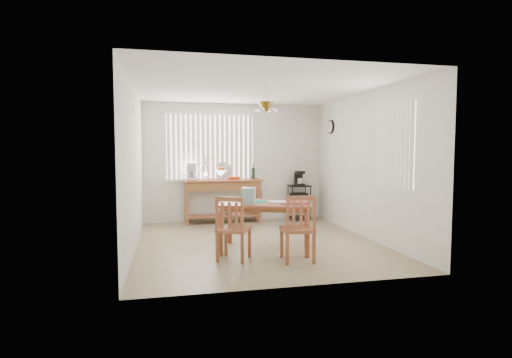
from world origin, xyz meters
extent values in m
cube|color=gray|center=(0.00, 0.00, -0.01)|extent=(4.00, 4.50, 0.01)
cube|color=white|center=(0.00, 2.30, 1.30)|extent=(4.00, 0.10, 2.60)
cube|color=white|center=(0.00, -2.30, 1.30)|extent=(4.00, 0.10, 2.60)
cube|color=white|center=(-2.05, 0.00, 1.30)|extent=(0.10, 4.50, 2.60)
cube|color=white|center=(2.05, 0.00, 1.30)|extent=(0.10, 4.50, 2.60)
cube|color=white|center=(0.00, 0.00, 2.65)|extent=(4.00, 4.50, 0.10)
cube|color=white|center=(-0.55, 2.25, 1.65)|extent=(1.90, 0.01, 1.40)
cube|color=white|center=(-1.45, 2.23, 1.65)|extent=(0.07, 0.03, 1.40)
cube|color=white|center=(-1.34, 2.23, 1.65)|extent=(0.07, 0.03, 1.40)
cube|color=white|center=(-1.24, 2.23, 1.65)|extent=(0.07, 0.03, 1.40)
cube|color=white|center=(-1.13, 2.23, 1.65)|extent=(0.07, 0.03, 1.40)
cube|color=white|center=(-1.03, 2.23, 1.65)|extent=(0.07, 0.03, 1.40)
cube|color=white|center=(-0.92, 2.23, 1.65)|extent=(0.07, 0.03, 1.40)
cube|color=white|center=(-0.81, 2.23, 1.65)|extent=(0.07, 0.03, 1.40)
cube|color=white|center=(-0.71, 2.23, 1.65)|extent=(0.07, 0.03, 1.40)
cube|color=white|center=(-0.60, 2.23, 1.65)|extent=(0.07, 0.03, 1.40)
cube|color=white|center=(-0.50, 2.23, 1.65)|extent=(0.07, 0.03, 1.40)
cube|color=white|center=(-0.39, 2.23, 1.65)|extent=(0.07, 0.03, 1.40)
cube|color=white|center=(-0.29, 2.23, 1.65)|extent=(0.07, 0.03, 1.40)
cube|color=white|center=(-0.18, 2.23, 1.65)|extent=(0.07, 0.03, 1.40)
cube|color=white|center=(-0.08, 2.23, 1.65)|extent=(0.07, 0.03, 1.40)
cube|color=white|center=(0.03, 2.23, 1.65)|extent=(0.07, 0.03, 1.40)
cube|color=white|center=(0.14, 2.23, 1.65)|extent=(0.07, 0.03, 1.40)
cube|color=white|center=(0.24, 2.23, 1.65)|extent=(0.07, 0.03, 1.40)
cube|color=white|center=(0.35, 2.23, 1.65)|extent=(0.07, 0.03, 1.40)
cube|color=white|center=(-0.55, 2.22, 0.92)|extent=(1.98, 0.06, 0.06)
cube|color=white|center=(-0.55, 2.22, 2.38)|extent=(1.98, 0.06, 0.06)
cube|color=white|center=(2.00, -0.90, 1.65)|extent=(0.01, 1.10, 1.30)
cube|color=white|center=(1.99, -1.40, 1.65)|extent=(0.03, 0.07, 1.30)
cube|color=white|center=(1.99, -1.29, 1.65)|extent=(0.03, 0.07, 1.30)
cube|color=white|center=(1.99, -1.18, 1.65)|extent=(0.03, 0.07, 1.30)
cube|color=white|center=(1.99, -1.07, 1.65)|extent=(0.03, 0.07, 1.30)
cube|color=white|center=(1.99, -0.96, 1.65)|extent=(0.03, 0.07, 1.30)
cube|color=white|center=(1.99, -0.85, 1.65)|extent=(0.03, 0.07, 1.30)
cube|color=white|center=(1.99, -0.74, 1.65)|extent=(0.03, 0.07, 1.30)
cube|color=white|center=(1.99, -0.63, 1.65)|extent=(0.03, 0.07, 1.30)
cube|color=white|center=(1.99, -0.52, 1.65)|extent=(0.03, 0.07, 1.30)
cube|color=white|center=(1.99, -0.41, 1.65)|extent=(0.03, 0.07, 1.30)
cylinder|color=black|center=(1.98, 1.55, 2.08)|extent=(0.04, 0.30, 0.30)
cylinder|color=white|center=(1.95, 1.55, 2.08)|extent=(0.01, 0.25, 0.25)
cylinder|color=olive|center=(0.02, -0.50, 2.43)|extent=(0.01, 0.01, 0.34)
cone|color=olive|center=(0.02, -0.50, 2.25)|extent=(0.24, 0.24, 0.14)
sphere|color=white|center=(0.18, -0.50, 2.19)|extent=(0.05, 0.05, 0.05)
sphere|color=white|center=(0.10, -0.36, 2.19)|extent=(0.05, 0.05, 0.05)
sphere|color=white|center=(-0.06, -0.36, 2.19)|extent=(0.05, 0.05, 0.05)
sphere|color=white|center=(-0.14, -0.50, 2.19)|extent=(0.05, 0.05, 0.05)
sphere|color=white|center=(-0.06, -0.63, 2.19)|extent=(0.05, 0.05, 0.05)
sphere|color=white|center=(0.10, -0.63, 2.19)|extent=(0.05, 0.05, 0.05)
cube|color=#A05736|center=(-0.31, 1.99, 0.92)|extent=(1.67, 0.47, 0.04)
cube|color=#935C30|center=(-0.31, 1.99, 0.81)|extent=(1.61, 0.43, 0.17)
cube|color=#A05736|center=(-1.10, 1.81, 0.36)|extent=(0.06, 0.06, 0.72)
cube|color=#A05736|center=(0.47, 1.81, 0.36)|extent=(0.06, 0.06, 0.72)
cube|color=#A05736|center=(-1.10, 2.18, 0.36)|extent=(0.06, 0.06, 0.72)
cube|color=#A05736|center=(0.47, 2.18, 0.36)|extent=(0.06, 0.06, 0.72)
cube|color=#A05736|center=(-0.31, 1.99, 0.16)|extent=(1.55, 0.41, 0.03)
cube|color=red|center=(-0.05, 1.99, 0.23)|extent=(0.31, 0.23, 0.10)
cube|color=maroon|center=(-0.31, 1.99, 0.95)|extent=(1.59, 0.26, 0.01)
cube|color=white|center=(-0.98, 1.99, 0.97)|extent=(0.21, 0.25, 0.05)
cube|color=white|center=(-0.98, 2.08, 1.10)|extent=(0.21, 0.08, 0.31)
cube|color=white|center=(-0.98, 1.97, 1.27)|extent=(0.21, 0.23, 0.07)
cylinder|color=white|center=(-0.98, 1.96, 1.06)|extent=(0.14, 0.14, 0.14)
cylinder|color=white|center=(-0.36, 1.97, 0.99)|extent=(0.05, 0.05, 0.10)
cone|color=white|center=(-0.36, 1.97, 1.09)|extent=(0.27, 0.27, 0.09)
sphere|color=red|center=(-0.31, 1.97, 1.18)|extent=(0.08, 0.08, 0.08)
sphere|color=red|center=(-0.39, 2.02, 1.18)|extent=(0.08, 0.08, 0.08)
sphere|color=red|center=(-0.39, 1.93, 1.18)|extent=(0.08, 0.08, 0.08)
sphere|color=#E1440B|center=(-0.17, 1.91, 0.98)|extent=(0.08, 0.08, 0.08)
sphere|color=#E1440B|center=(-0.08, 1.91, 0.98)|extent=(0.08, 0.08, 0.08)
sphere|color=#E1440B|center=(0.00, 1.91, 0.98)|extent=(0.08, 0.08, 0.08)
cylinder|color=silver|center=(-0.26, 2.19, 1.13)|extent=(0.38, 0.09, 0.37)
cylinder|color=white|center=(-0.68, 2.05, 1.02)|extent=(0.08, 0.08, 0.15)
cylinder|color=#4C3823|center=(-0.68, 2.05, 1.32)|extent=(0.09, 0.04, 0.46)
cylinder|color=#4C3823|center=(-0.68, 2.05, 1.35)|extent=(0.14, 0.06, 0.51)
cylinder|color=#4C3823|center=(-0.68, 2.05, 1.30)|extent=(0.18, 0.08, 0.38)
cylinder|color=#4C3823|center=(-0.68, 2.05, 1.38)|extent=(0.06, 0.03, 0.57)
cylinder|color=#4C3823|center=(-0.68, 2.05, 1.29)|extent=(0.23, 0.10, 0.32)
cylinder|color=black|center=(0.37, 2.05, 1.06)|extent=(0.08, 0.08, 0.24)
cylinder|color=black|center=(0.37, 2.05, 1.22)|extent=(0.03, 0.03, 0.08)
cylinder|color=black|center=(1.21, 1.83, 0.39)|extent=(0.02, 0.02, 0.79)
cylinder|color=black|center=(1.64, 1.83, 0.39)|extent=(0.02, 0.02, 0.79)
cylinder|color=black|center=(1.21, 2.17, 0.39)|extent=(0.02, 0.02, 0.79)
cylinder|color=black|center=(1.64, 2.17, 0.39)|extent=(0.02, 0.02, 0.79)
cube|color=black|center=(1.42, 2.00, 0.77)|extent=(0.46, 0.37, 0.03)
cube|color=black|center=(1.42, 2.00, 0.39)|extent=(0.46, 0.37, 0.02)
cube|color=black|center=(1.42, 2.00, 0.06)|extent=(0.46, 0.37, 0.02)
cube|color=black|center=(1.42, 2.00, 0.51)|extent=(0.35, 0.28, 0.20)
cube|color=black|center=(1.42, 1.98, 0.81)|extent=(0.18, 0.22, 0.05)
cube|color=black|center=(1.42, 2.06, 0.92)|extent=(0.18, 0.07, 0.28)
cube|color=black|center=(1.42, 1.98, 1.08)|extent=(0.18, 0.20, 0.06)
cylinder|color=silver|center=(1.42, 1.97, 0.89)|extent=(0.12, 0.12, 0.12)
cube|color=#A05736|center=(0.02, -0.50, 0.74)|extent=(1.63, 1.32, 0.04)
cube|color=#935C30|center=(0.02, -0.50, 0.69)|extent=(1.51, 1.19, 0.06)
cube|color=#A05736|center=(-0.72, -0.66, 0.33)|extent=(0.09, 0.09, 0.66)
cube|color=#A05736|center=(0.51, -1.08, 0.33)|extent=(0.09, 0.09, 0.66)
cube|color=#A05736|center=(-0.46, 0.09, 0.33)|extent=(0.09, 0.09, 0.66)
cube|color=#A05736|center=(0.76, -0.33, 0.33)|extent=(0.09, 0.09, 0.66)
cube|color=#167D75|center=(-0.15, -0.38, 0.76)|extent=(0.50, 0.43, 0.01)
cube|color=maroon|center=(0.40, -0.79, 0.76)|extent=(0.50, 0.43, 0.01)
cube|color=white|center=(0.20, -0.61, 0.77)|extent=(0.37, 0.33, 0.03)
cube|color=black|center=(0.24, -0.49, 0.77)|extent=(0.30, 0.13, 0.03)
cube|color=#8BBECA|center=(-0.26, -0.56, 0.88)|extent=(0.26, 0.26, 0.24)
cube|color=#A05736|center=(-0.56, -0.96, 0.44)|extent=(0.58, 0.58, 0.04)
cube|color=#A05736|center=(-0.32, -0.88, 0.21)|extent=(0.06, 0.06, 0.42)
cube|color=#A05736|center=(-0.64, -0.71, 0.21)|extent=(0.06, 0.06, 0.42)
cube|color=#A05736|center=(-0.48, -1.21, 0.21)|extent=(0.06, 0.06, 0.42)
cube|color=#A05736|center=(-0.81, -1.04, 0.21)|extent=(0.06, 0.06, 0.42)
cube|color=#A05736|center=(-0.49, -1.22, 0.70)|extent=(0.05, 0.05, 0.47)
cube|color=#A05736|center=(-0.82, -1.05, 0.70)|extent=(0.05, 0.05, 0.47)
cube|color=#A05736|center=(-0.65, -1.13, 0.90)|extent=(0.36, 0.21, 0.06)
cube|color=#A05736|center=(-0.56, -1.18, 0.67)|extent=(0.05, 0.04, 0.38)
cube|color=#A05736|center=(-0.65, -1.13, 0.67)|extent=(0.05, 0.04, 0.38)
cube|color=#A05736|center=(-0.74, -1.08, 0.67)|extent=(0.05, 0.04, 0.38)
cube|color=#A05736|center=(0.31, -1.22, 0.45)|extent=(0.47, 0.47, 0.04)
cube|color=#A05736|center=(0.51, -1.04, 0.22)|extent=(0.05, 0.05, 0.43)
cube|color=#A05736|center=(0.14, -1.01, 0.22)|extent=(0.05, 0.05, 0.43)
cube|color=#A05736|center=(0.48, -1.42, 0.22)|extent=(0.05, 0.05, 0.43)
cube|color=#A05736|center=(0.11, -1.39, 0.22)|extent=(0.05, 0.05, 0.43)
cube|color=#A05736|center=(0.48, -1.43, 0.71)|extent=(0.04, 0.04, 0.48)
cube|color=#A05736|center=(0.11, -1.40, 0.71)|extent=(0.04, 0.04, 0.48)
cube|color=#A05736|center=(0.29, -1.42, 0.92)|extent=(0.40, 0.06, 0.06)
cube|color=#A05736|center=(0.40, -1.42, 0.69)|extent=(0.04, 0.02, 0.39)
cube|color=#A05736|center=(0.29, -1.42, 0.69)|extent=(0.04, 0.02, 0.39)
cube|color=#A05736|center=(0.19, -1.41, 0.69)|extent=(0.04, 0.02, 0.39)
camera|label=1|loc=(-1.48, -6.55, 1.58)|focal=28.00mm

